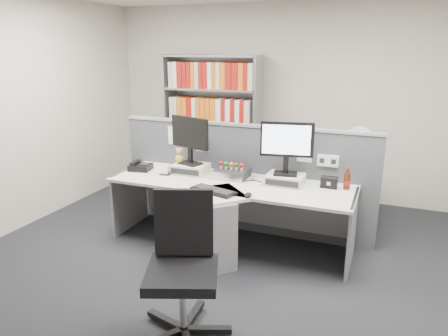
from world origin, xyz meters
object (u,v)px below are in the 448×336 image
at_px(keyboard, 213,191).
at_px(mouse, 248,195).
at_px(desk, 222,213).
at_px(desk_fan, 359,142).
at_px(shelving_unit, 212,127).
at_px(desk_calendar, 165,170).
at_px(monitor_left, 190,136).
at_px(desk_phone, 140,167).
at_px(desktop_pc, 232,173).
at_px(speaker, 329,182).
at_px(office_chair, 183,262).
at_px(filing_cabinet, 355,194).
at_px(cola_bottle, 347,181).
at_px(monitor_right, 287,144).

xyz_separation_m(keyboard, mouse, (0.36, -0.01, 0.01)).
bearing_deg(desk, desk_fan, 49.38).
bearing_deg(shelving_unit, desk_calendar, -85.50).
relative_size(mouse, desk_calendar, 0.83).
bearing_deg(desk_calendar, monitor_left, 39.19).
xyz_separation_m(monitor_left, desk_phone, (-0.60, -0.12, -0.38)).
xyz_separation_m(desktop_pc, keyboard, (0.01, -0.53, -0.03)).
height_order(speaker, office_chair, office_chair).
bearing_deg(office_chair, desk_fan, 69.42).
relative_size(desk, filing_cabinet, 3.71).
relative_size(monitor_left, cola_bottle, 2.36).
height_order(shelving_unit, filing_cabinet, shelving_unit).
bearing_deg(mouse, shelving_unit, 121.62).
distance_m(keyboard, desk_fan, 1.99).
bearing_deg(shelving_unit, speaker, -36.76).
distance_m(mouse, desk_calendar, 1.15).
distance_m(desktop_pc, mouse, 0.65).
xyz_separation_m(speaker, office_chair, (-0.80, -1.69, -0.21)).
bearing_deg(mouse, desk_phone, 164.42).
distance_m(desk_phone, shelving_unit, 1.62).
bearing_deg(speaker, desk, -157.04).
distance_m(monitor_right, cola_bottle, 0.71).
height_order(cola_bottle, office_chair, office_chair).
height_order(desk_phone, filing_cabinet, desk_phone).
height_order(monitor_right, desk_phone, monitor_right).
relative_size(monitor_left, shelving_unit, 0.27).
distance_m(monitor_right, desk_phone, 1.74).
xyz_separation_m(shelving_unit, office_chair, (1.10, -3.11, -0.41)).
distance_m(monitor_left, shelving_unit, 1.52).
xyz_separation_m(desk_calendar, speaker, (1.77, 0.23, 0.00)).
xyz_separation_m(desk_phone, office_chair, (1.34, -1.53, -0.19)).
bearing_deg(desk, speaker, 22.96).
bearing_deg(desktop_pc, shelving_unit, 120.44).
bearing_deg(desk_calendar, desktop_pc, 14.91).
bearing_deg(desk_phone, cola_bottle, 4.49).
distance_m(desk_phone, desk_calendar, 0.37).
xyz_separation_m(desk, desktop_pc, (-0.04, 0.39, 0.31)).
relative_size(desk, speaker, 15.41).
bearing_deg(filing_cabinet, speaker, -101.33).
relative_size(desk, desk_fan, 5.16).
bearing_deg(filing_cabinet, keyboard, -128.80).
distance_m(speaker, cola_bottle, 0.17).
height_order(monitor_left, office_chair, monitor_left).
bearing_deg(desk, shelving_unit, 115.96).
height_order(desktop_pc, shelving_unit, shelving_unit).
bearing_deg(desk, filing_cabinet, 49.39).
relative_size(desk, desk_phone, 9.62).
height_order(desk, cola_bottle, cola_bottle).
relative_size(monitor_right, mouse, 5.17).
relative_size(desk, cola_bottle, 11.37).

